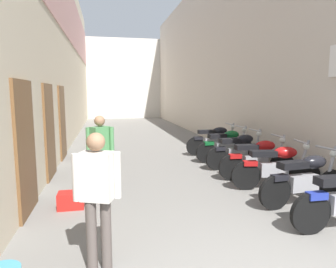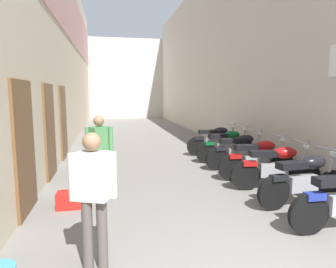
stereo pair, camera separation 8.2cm
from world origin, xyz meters
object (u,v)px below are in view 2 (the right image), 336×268
at_px(motorcycle_third, 276,166).
at_px(pedestrian_by_doorway, 93,191).
at_px(motorcycle_fourth, 258,158).
at_px(motorcycle_sixth, 227,144).
at_px(motorcycle_second, 305,178).
at_px(plastic_crate, 70,200).
at_px(motorcycle_fifth, 239,150).
at_px(motorcycle_seventh, 216,140).
at_px(pedestrian_mid_alley, 100,150).

height_order(motorcycle_third, pedestrian_by_doorway, pedestrian_by_doorway).
relative_size(motorcycle_fourth, motorcycle_sixth, 1.00).
height_order(motorcycle_second, plastic_crate, motorcycle_second).
distance_m(motorcycle_fifth, motorcycle_sixth, 0.86).
relative_size(motorcycle_fourth, pedestrian_by_doorway, 1.18).
xyz_separation_m(motorcycle_third, motorcycle_seventh, (0.00, 3.58, 0.00)).
distance_m(motorcycle_fourth, motorcycle_fifth, 1.01).
height_order(motorcycle_sixth, motorcycle_seventh, same).
distance_m(motorcycle_third, plastic_crate, 4.07).
relative_size(motorcycle_third, pedestrian_mid_alley, 1.17).
relative_size(motorcycle_second, motorcycle_third, 1.01).
distance_m(motorcycle_second, motorcycle_fourth, 1.70).
bearing_deg(motorcycle_fourth, motorcycle_fifth, 90.00).
bearing_deg(motorcycle_sixth, motorcycle_second, -90.00).
bearing_deg(pedestrian_by_doorway, plastic_crate, 104.54).
bearing_deg(motorcycle_sixth, motorcycle_fourth, -90.00).
bearing_deg(pedestrian_mid_alley, motorcycle_seventh, 42.65).
bearing_deg(motorcycle_third, plastic_crate, -177.29).
height_order(pedestrian_by_doorway, plastic_crate, pedestrian_by_doorway).
distance_m(motorcycle_second, motorcycle_seventh, 4.49).
bearing_deg(pedestrian_mid_alley, pedestrian_by_doorway, -90.00).
xyz_separation_m(motorcycle_third, motorcycle_fourth, (0.00, 0.78, 0.00)).
bearing_deg(pedestrian_by_doorway, pedestrian_mid_alley, 90.00).
relative_size(pedestrian_by_doorway, pedestrian_mid_alley, 1.00).
xyz_separation_m(motorcycle_fourth, motorcycle_sixth, (-0.00, 1.88, 0.00)).
relative_size(motorcycle_second, motorcycle_sixth, 1.00).
height_order(motorcycle_fifth, motorcycle_seventh, same).
distance_m(motorcycle_third, pedestrian_mid_alley, 3.58).
xyz_separation_m(motorcycle_third, motorcycle_sixth, (0.00, 2.66, 0.00)).
bearing_deg(motorcycle_seventh, motorcycle_fourth, -90.00).
xyz_separation_m(motorcycle_second, plastic_crate, (-4.05, 0.72, -0.36)).
xyz_separation_m(motorcycle_sixth, plastic_crate, (-4.05, -2.85, -0.36)).
bearing_deg(motorcycle_third, motorcycle_sixth, 90.00).
bearing_deg(pedestrian_mid_alley, motorcycle_fourth, 7.49).
height_order(motorcycle_third, motorcycle_fourth, same).
bearing_deg(motorcycle_seventh, pedestrian_mid_alley, -137.35).
distance_m(motorcycle_sixth, motorcycle_seventh, 0.92).
distance_m(motorcycle_fourth, motorcycle_seventh, 2.79).
xyz_separation_m(motorcycle_sixth, motorcycle_seventh, (0.00, 0.92, 0.00)).
xyz_separation_m(motorcycle_sixth, pedestrian_mid_alley, (-3.54, -2.34, 0.42)).
bearing_deg(motorcycle_fifth, motorcycle_second, -90.00).
relative_size(motorcycle_fourth, motorcycle_fifth, 1.00).
bearing_deg(motorcycle_seventh, motorcycle_third, -90.00).
height_order(motorcycle_second, motorcycle_fourth, same).
bearing_deg(pedestrian_mid_alley, plastic_crate, -135.47).
xyz_separation_m(motorcycle_fifth, motorcycle_sixth, (-0.00, 0.86, 0.00)).
height_order(motorcycle_sixth, pedestrian_by_doorway, pedestrian_by_doorway).
xyz_separation_m(motorcycle_fifth, pedestrian_mid_alley, (-3.54, -1.48, 0.42)).
bearing_deg(motorcycle_fifth, pedestrian_mid_alley, -157.31).
relative_size(motorcycle_sixth, motorcycle_seventh, 1.00).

